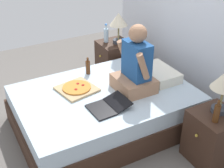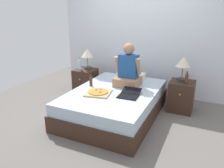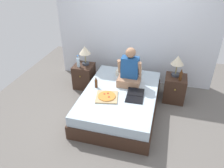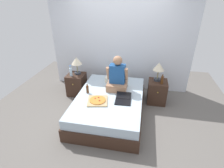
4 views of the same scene
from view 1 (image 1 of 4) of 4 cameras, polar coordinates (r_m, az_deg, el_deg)
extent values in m
plane|color=#66605B|center=(3.84, -1.27, -7.43)|extent=(5.71, 5.71, 0.00)
cube|color=silver|center=(4.02, 16.69, 13.16)|extent=(3.71, 0.12, 2.50)
cube|color=#382319|center=(3.76, -1.29, -5.77)|extent=(1.43, 2.04, 0.27)
cube|color=silver|center=(3.63, -1.33, -2.77)|extent=(1.39, 1.98, 0.20)
cube|color=#382319|center=(4.76, 0.37, 4.46)|extent=(0.44, 0.44, 0.56)
sphere|color=gold|center=(4.61, -2.19, 5.11)|extent=(0.03, 0.03, 0.03)
cylinder|color=#333842|center=(4.62, 1.17, 7.83)|extent=(0.16, 0.16, 0.05)
cylinder|color=olive|center=(4.57, 1.19, 9.39)|extent=(0.02, 0.02, 0.22)
cone|color=beige|center=(4.51, 1.22, 11.77)|extent=(0.26, 0.26, 0.18)
cylinder|color=silver|center=(4.63, -1.09, 8.88)|extent=(0.07, 0.07, 0.20)
cylinder|color=silver|center=(4.59, -1.10, 10.39)|extent=(0.03, 0.03, 0.06)
cylinder|color=blue|center=(4.57, -1.11, 10.83)|extent=(0.04, 0.03, 0.02)
cube|color=#382319|center=(3.37, 17.92, -9.22)|extent=(0.44, 0.44, 0.56)
sphere|color=gold|center=(3.16, 15.19, -9.09)|extent=(0.03, 0.03, 0.03)
cylinder|color=#333842|center=(3.25, 19.01, -4.43)|extent=(0.16, 0.16, 0.05)
cylinder|color=olive|center=(3.18, 19.41, -2.41)|extent=(0.02, 0.02, 0.22)
cylinder|color=#512D14|center=(3.06, 18.57, -5.15)|extent=(0.06, 0.06, 0.18)
cylinder|color=#512D14|center=(3.00, 18.92, -3.35)|extent=(0.03, 0.03, 0.05)
cube|color=silver|center=(3.88, 8.53, 1.91)|extent=(0.52, 0.34, 0.12)
cube|color=#A37556|center=(3.59, 3.96, 0.14)|extent=(0.44, 0.40, 0.16)
cube|color=#1E4C8C|center=(3.47, 4.55, 4.41)|extent=(0.34, 0.20, 0.42)
sphere|color=#A37556|center=(3.35, 4.76, 9.19)|extent=(0.20, 0.20, 0.20)
cylinder|color=#A37556|center=(3.59, 2.16, 5.77)|extent=(0.07, 0.18, 0.32)
cylinder|color=#A37556|center=(3.29, 5.70, 3.23)|extent=(0.07, 0.18, 0.32)
cube|color=black|center=(3.26, -2.02, -4.76)|extent=(0.33, 0.24, 0.02)
cube|color=black|center=(3.33, 1.06, -3.21)|extent=(0.32, 0.21, 0.06)
cube|color=tan|center=(3.63, -6.46, -0.91)|extent=(0.47, 0.47, 0.03)
cylinder|color=#CC7F33|center=(3.62, -6.47, -0.63)|extent=(0.33, 0.33, 0.02)
cylinder|color=maroon|center=(3.67, -6.28, 0.08)|extent=(0.04, 0.04, 0.00)
cylinder|color=maroon|center=(3.56, -6.61, -0.97)|extent=(0.04, 0.04, 0.00)
cylinder|color=maroon|center=(3.64, -5.33, -0.18)|extent=(0.04, 0.04, 0.00)
cylinder|color=#4C2811|center=(3.93, -4.42, 3.03)|extent=(0.06, 0.06, 0.17)
cylinder|color=#4C2811|center=(3.89, -4.48, 4.48)|extent=(0.03, 0.03, 0.05)
camera|label=2|loc=(2.32, -78.84, -8.84)|focal=35.00mm
camera|label=3|loc=(2.87, -82.16, 15.62)|focal=35.00mm
camera|label=4|loc=(2.69, -72.55, 12.35)|focal=28.00mm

